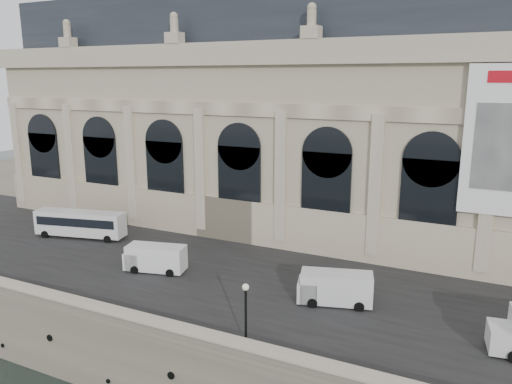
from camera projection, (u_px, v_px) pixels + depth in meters
quay at (312, 240)px, 67.19m from camera, size 160.00×70.00×6.00m
street at (238, 272)px, 48.12m from camera, size 160.00×24.00×0.06m
parapet at (152, 327)px, 36.25m from camera, size 160.00×1.40×1.21m
museum at (259, 115)px, 62.38m from camera, size 69.00×18.70×29.10m
bus_left at (80, 223)px, 58.10m from camera, size 10.98×4.61×3.17m
van_b at (153, 258)px, 48.12m from camera, size 6.17×3.49×2.59m
van_c at (332, 288)px, 41.14m from camera, size 6.46×3.84×2.70m
lamp_right at (246, 315)px, 34.35m from camera, size 0.47×0.47×4.66m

